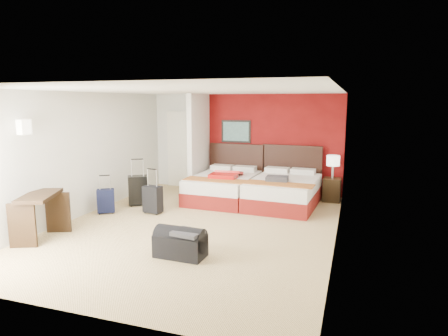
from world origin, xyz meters
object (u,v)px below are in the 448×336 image
at_px(bed_right, 284,192).
at_px(duffel_bag, 180,244).
at_px(table_lamp, 333,167).
at_px(desk, 41,217).
at_px(suitcase_black, 138,191).
at_px(suitcase_navy, 106,202).
at_px(nightstand, 332,190).
at_px(red_suitcase_open, 226,175).
at_px(bed_left, 224,188).
at_px(suitcase_charcoal, 153,201).

bearing_deg(bed_right, duffel_bag, -102.07).
height_order(table_lamp, desk, table_lamp).
height_order(table_lamp, suitcase_black, table_lamp).
xyz_separation_m(bed_right, suitcase_navy, (-3.41, -1.81, -0.06)).
xyz_separation_m(nightstand, duffel_bag, (-1.95, -4.19, -0.08)).
bearing_deg(duffel_bag, table_lamp, 67.28).
bearing_deg(duffel_bag, red_suitcase_open, 98.75).
bearing_deg(bed_left, duffel_bag, -79.99).
relative_size(suitcase_black, desk, 0.68).
distance_m(red_suitcase_open, table_lamp, 2.48).
bearing_deg(nightstand, suitcase_black, -155.21).
distance_m(bed_right, duffel_bag, 3.57).
height_order(nightstand, table_lamp, table_lamp).
distance_m(nightstand, duffel_bag, 4.62).
xyz_separation_m(suitcase_black, suitcase_charcoal, (0.62, -0.47, -0.05)).
height_order(bed_left, table_lamp, table_lamp).
bearing_deg(suitcase_charcoal, desk, -108.81).
height_order(nightstand, suitcase_charcoal, suitcase_charcoal).
height_order(bed_left, suitcase_black, suitcase_black).
distance_m(bed_right, red_suitcase_open, 1.38).
height_order(bed_right, suitcase_charcoal, bed_right).
distance_m(red_suitcase_open, duffel_bag, 3.43).
relative_size(bed_left, desk, 2.08).
distance_m(nightstand, suitcase_black, 4.46).
bearing_deg(bed_left, suitcase_charcoal, -122.12).
bearing_deg(suitcase_navy, table_lamp, -2.84).
bearing_deg(red_suitcase_open, bed_left, 133.26).
distance_m(red_suitcase_open, suitcase_navy, 2.74).
height_order(bed_right, desk, desk).
xyz_separation_m(suitcase_navy, desk, (-0.08, -1.69, 0.15)).
bearing_deg(duffel_bag, nightstand, 67.28).
bearing_deg(bed_left, suitcase_black, -145.42).
xyz_separation_m(bed_right, table_lamp, (1.00, 0.75, 0.51)).
bearing_deg(red_suitcase_open, suitcase_charcoal, -130.25).
height_order(nightstand, suitcase_black, suitcase_black).
xyz_separation_m(bed_left, suitcase_black, (-1.66, -1.06, 0.03)).
bearing_deg(desk, duffel_bag, -21.05).
bearing_deg(suitcase_navy, bed_right, -5.07).
height_order(red_suitcase_open, suitcase_navy, red_suitcase_open).
bearing_deg(suitcase_charcoal, bed_right, 39.05).
height_order(bed_right, nightstand, bed_right).
xyz_separation_m(nightstand, table_lamp, (0.00, 0.00, 0.54)).
relative_size(bed_right, nightstand, 3.67).
bearing_deg(suitcase_charcoal, nightstand, 40.84).
bearing_deg(suitcase_charcoal, bed_left, 63.81).
relative_size(nightstand, desk, 0.58).
xyz_separation_m(table_lamp, desk, (-4.49, -4.25, -0.42)).
bearing_deg(nightstand, table_lamp, 0.00).
relative_size(bed_right, suitcase_black, 3.12).
relative_size(bed_left, suitcase_navy, 4.07).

